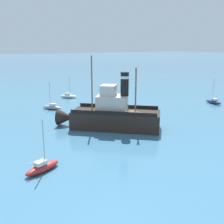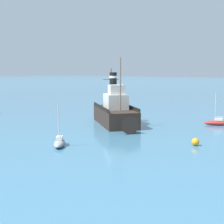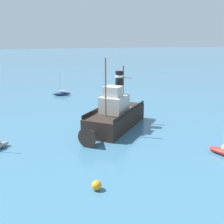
# 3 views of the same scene
# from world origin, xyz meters

# --- Properties ---
(ground_plane) EXTENTS (600.00, 600.00, 0.00)m
(ground_plane) POSITION_xyz_m (0.00, 0.00, 0.00)
(ground_plane) COLOR teal
(old_tugboat) EXTENTS (12.10, 12.99, 9.90)m
(old_tugboat) POSITION_xyz_m (2.13, 1.87, 1.83)
(old_tugboat) COLOR #2D231E
(old_tugboat) RESTS_ON ground
(sailboat_navy) EXTENTS (3.90, 1.51, 4.90)m
(sailboat_navy) POSITION_xyz_m (5.78, -23.63, 0.43)
(sailboat_navy) COLOR navy
(sailboat_navy) RESTS_ON ground
(mooring_buoy) EXTENTS (0.84, 0.84, 0.84)m
(mooring_buoy) POSITION_xyz_m (8.62, 16.94, 0.42)
(mooring_buoy) COLOR orange
(mooring_buoy) RESTS_ON ground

